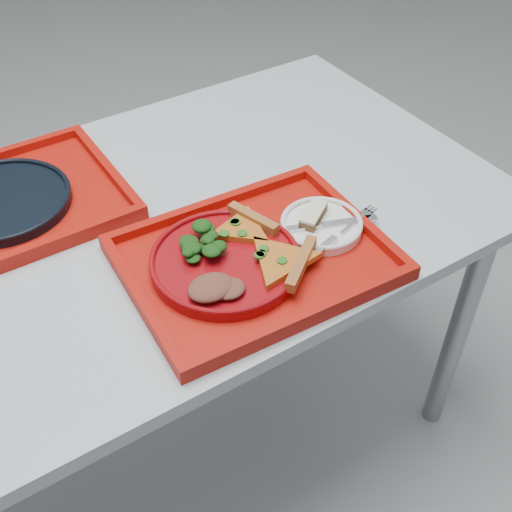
% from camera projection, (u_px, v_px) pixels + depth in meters
% --- Properties ---
extents(ground, '(10.00, 10.00, 0.00)m').
position_uv_depth(ground, '(145.00, 454.00, 1.69)').
color(ground, gray).
rests_on(ground, ground).
extents(table, '(1.60, 0.80, 0.75)m').
position_uv_depth(table, '(104.00, 269.00, 1.23)').
color(table, '#ABB6C0').
rests_on(table, ground).
extents(tray_main, '(0.47, 0.37, 0.01)m').
position_uv_depth(tray_main, '(255.00, 261.00, 1.13)').
color(tray_main, '#A91108').
rests_on(tray_main, table).
extents(tray_far, '(0.45, 0.35, 0.01)m').
position_uv_depth(tray_far, '(5.00, 208.00, 1.24)').
color(tray_far, '#A91108').
rests_on(tray_far, table).
extents(dinner_plate, '(0.26, 0.26, 0.02)m').
position_uv_depth(dinner_plate, '(225.00, 263.00, 1.11)').
color(dinner_plate, maroon).
rests_on(dinner_plate, tray_main).
extents(side_plate, '(0.15, 0.15, 0.01)m').
position_uv_depth(side_plate, '(321.00, 227.00, 1.18)').
color(side_plate, white).
rests_on(side_plate, tray_main).
extents(navy_plate, '(0.26, 0.26, 0.02)m').
position_uv_depth(navy_plate, '(3.00, 202.00, 1.23)').
color(navy_plate, black).
rests_on(navy_plate, tray_far).
extents(pizza_slice_a, '(0.19, 0.19, 0.02)m').
position_uv_depth(pizza_slice_a, '(281.00, 258.00, 1.09)').
color(pizza_slice_a, gold).
rests_on(pizza_slice_a, dinner_plate).
extents(pizza_slice_b, '(0.15, 0.14, 0.02)m').
position_uv_depth(pizza_slice_b, '(242.00, 227.00, 1.15)').
color(pizza_slice_b, gold).
rests_on(pizza_slice_b, dinner_plate).
extents(salad_heap, '(0.08, 0.08, 0.04)m').
position_uv_depth(salad_heap, '(203.00, 240.00, 1.11)').
color(salad_heap, black).
rests_on(salad_heap, dinner_plate).
extents(meat_portion, '(0.08, 0.06, 0.02)m').
position_uv_depth(meat_portion, '(211.00, 287.00, 1.03)').
color(meat_portion, brown).
rests_on(meat_portion, dinner_plate).
extents(dessert_bar, '(0.08, 0.07, 0.02)m').
position_uv_depth(dessert_bar, '(313.00, 215.00, 1.18)').
color(dessert_bar, '#482718').
rests_on(dessert_bar, side_plate).
extents(knife, '(0.18, 0.08, 0.01)m').
position_uv_depth(knife, '(329.00, 224.00, 1.17)').
color(knife, silver).
rests_on(knife, side_plate).
extents(fork, '(0.18, 0.07, 0.01)m').
position_uv_depth(fork, '(340.00, 234.00, 1.15)').
color(fork, silver).
rests_on(fork, side_plate).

